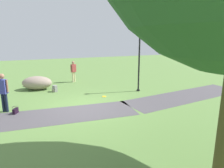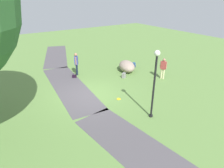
# 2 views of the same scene
# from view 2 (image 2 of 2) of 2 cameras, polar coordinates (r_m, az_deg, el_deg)

# --- Properties ---
(ground_plane) EXTENTS (48.00, 48.00, 0.00)m
(ground_plane) POSITION_cam_2_polar(r_m,az_deg,el_deg) (12.39, -6.88, -3.25)
(ground_plane) COLOR #5E8341
(footpath_segment_near) EXTENTS (8.20, 3.06, 0.01)m
(footpath_segment_near) POSITION_cam_2_polar(r_m,az_deg,el_deg) (8.22, 11.31, -20.94)
(footpath_segment_near) COLOR #4F4A4F
(footpath_segment_near) RESTS_ON ground
(footpath_segment_mid) EXTENTS (8.15, 2.76, 0.01)m
(footpath_segment_mid) POSITION_cam_2_polar(r_m,az_deg,el_deg) (13.79, -12.56, -0.60)
(footpath_segment_mid) COLOR #4F4A4F
(footpath_segment_mid) RESTS_ON ground
(footpath_segment_far) EXTENTS (8.24, 4.63, 0.01)m
(footpath_segment_far) POSITION_cam_2_polar(r_m,az_deg,el_deg) (21.21, -16.24, 8.16)
(footpath_segment_far) COLOR #4F4A4F
(footpath_segment_far) RESTS_ON ground
(lamp_post) EXTENTS (0.28, 0.28, 3.57)m
(lamp_post) POSITION_cam_2_polar(r_m,az_deg,el_deg) (9.43, 12.54, 1.71)
(lamp_post) COLOR black
(lamp_post) RESTS_ON ground
(lawn_boulder) EXTENTS (2.19, 1.77, 0.88)m
(lawn_boulder) POSITION_cam_2_polar(r_m,az_deg,el_deg) (15.98, 4.42, 5.27)
(lawn_boulder) COLOR gray
(lawn_boulder) RESTS_ON ground
(woman_with_handbag) EXTENTS (0.46, 0.39, 1.77)m
(woman_with_handbag) POSITION_cam_2_polar(r_m,az_deg,el_deg) (15.26, -10.52, 6.33)
(woman_with_handbag) COLOR #172034
(woman_with_handbag) RESTS_ON ground
(man_near_boulder) EXTENTS (0.48, 0.37, 1.60)m
(man_near_boulder) POSITION_cam_2_polar(r_m,az_deg,el_deg) (14.83, 14.94, 4.84)
(man_near_boulder) COLOR beige
(man_near_boulder) RESTS_ON ground
(handbag_on_grass) EXTENTS (0.37, 0.37, 0.31)m
(handbag_on_grass) POSITION_cam_2_polar(r_m,az_deg,el_deg) (15.05, -11.09, 2.35)
(handbag_on_grass) COLOR black
(handbag_on_grass) RESTS_ON ground
(backpack_by_boulder) EXTENTS (0.34, 0.34, 0.40)m
(backpack_by_boulder) POSITION_cam_2_polar(r_m,az_deg,el_deg) (17.04, 6.48, 5.59)
(backpack_by_boulder) COLOR navy
(backpack_by_boulder) RESTS_ON ground
(spare_backpack_on_lawn) EXTENTS (0.34, 0.34, 0.40)m
(spare_backpack_on_lawn) POSITION_cam_2_polar(r_m,az_deg,el_deg) (14.75, 3.48, 2.54)
(spare_backpack_on_lawn) COLOR gray
(spare_backpack_on_lawn) RESTS_ON ground
(frisbee_on_grass) EXTENTS (0.25, 0.25, 0.02)m
(frisbee_on_grass) POSITION_cam_2_polar(r_m,az_deg,el_deg) (11.85, 1.97, -4.44)
(frisbee_on_grass) COLOR yellow
(frisbee_on_grass) RESTS_ON ground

